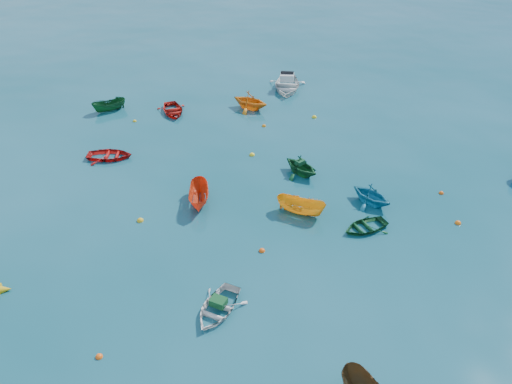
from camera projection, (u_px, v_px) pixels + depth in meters
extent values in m
plane|color=#0B4451|center=(272.00, 250.00, 26.30)|extent=(160.00, 160.00, 0.00)
imported|color=silver|center=(218.00, 311.00, 22.83)|extent=(3.46, 3.67, 0.62)
imported|color=#FFA616|center=(300.00, 213.00, 29.04)|extent=(3.09, 2.55, 1.15)
imported|color=#104822|center=(365.00, 229.00, 27.83)|extent=(3.05, 2.51, 0.55)
imported|color=teal|center=(370.00, 203.00, 29.91)|extent=(3.31, 3.41, 1.37)
imported|color=#B3110E|center=(110.00, 158.00, 34.35)|extent=(3.40, 2.69, 0.64)
imported|color=red|center=(200.00, 203.00, 29.91)|extent=(1.54, 3.24, 1.21)
imported|color=#135427|center=(300.00, 174.00, 32.65)|extent=(3.32, 3.44, 1.39)
imported|color=#B0160E|center=(173.00, 113.00, 40.37)|extent=(2.73, 3.51, 0.67)
imported|color=orange|center=(250.00, 109.00, 41.05)|extent=(4.02, 3.97, 1.60)
imported|color=#114D22|center=(110.00, 111.00, 40.69)|extent=(2.95, 1.96, 1.07)
imported|color=silver|center=(287.00, 89.00, 44.46)|extent=(4.44, 5.37, 1.57)
cube|color=#134E23|center=(218.00, 302.00, 22.63)|extent=(0.90, 0.86, 0.35)
cube|color=#124825|center=(300.00, 162.00, 32.25)|extent=(0.70, 0.66, 0.27)
sphere|color=#FF560D|center=(99.00, 357.00, 20.71)|extent=(0.31, 0.31, 0.31)
sphere|color=gold|center=(140.00, 221.00, 28.43)|extent=(0.38, 0.38, 0.38)
sphere|color=orange|center=(458.00, 223.00, 28.24)|extent=(0.35, 0.35, 0.35)
sphere|color=#FA530D|center=(262.00, 251.00, 26.26)|extent=(0.34, 0.34, 0.34)
sphere|color=yellow|center=(252.00, 155.00, 34.66)|extent=(0.38, 0.38, 0.38)
sphere|color=#D44F0B|center=(441.00, 193.00, 30.74)|extent=(0.31, 0.31, 0.31)
sphere|color=gold|center=(135.00, 121.00, 39.06)|extent=(0.30, 0.30, 0.30)
sphere|color=orange|center=(264.00, 126.00, 38.36)|extent=(0.31, 0.31, 0.31)
sphere|color=yellow|center=(314.00, 118.00, 39.64)|extent=(0.39, 0.39, 0.39)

